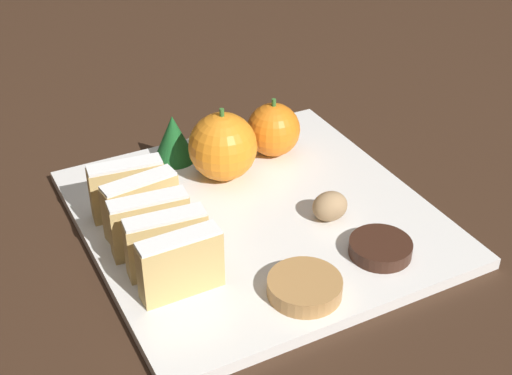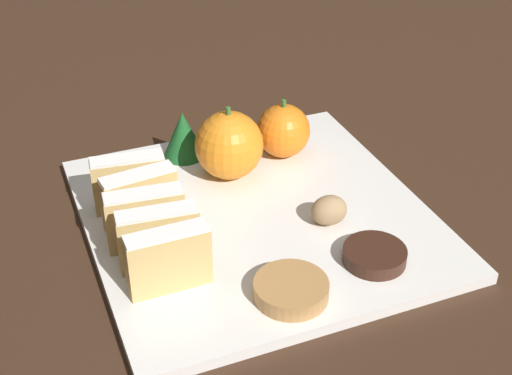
{
  "view_description": "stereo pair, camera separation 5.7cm",
  "coord_description": "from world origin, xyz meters",
  "px_view_note": "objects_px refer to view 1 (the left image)",
  "views": [
    {
      "loc": [
        -0.28,
        -0.53,
        0.43
      ],
      "look_at": [
        0.0,
        0.0,
        0.04
      ],
      "focal_mm": 50.0,
      "sensor_mm": 36.0,
      "label": 1
    },
    {
      "loc": [
        -0.22,
        -0.55,
        0.43
      ],
      "look_at": [
        0.0,
        0.0,
        0.04
      ],
      "focal_mm": 50.0,
      "sensor_mm": 36.0,
      "label": 2
    }
  ],
  "objects_px": {
    "orange_near": "(223,147)",
    "orange_far": "(273,130)",
    "chocolate_cookie": "(380,248)",
    "walnut": "(330,206)"
  },
  "relations": [
    {
      "from": "walnut",
      "to": "chocolate_cookie",
      "type": "distance_m",
      "value": 0.07
    },
    {
      "from": "walnut",
      "to": "chocolate_cookie",
      "type": "height_order",
      "value": "walnut"
    },
    {
      "from": "orange_near",
      "to": "chocolate_cookie",
      "type": "distance_m",
      "value": 0.21
    },
    {
      "from": "chocolate_cookie",
      "to": "orange_far",
      "type": "bearing_deg",
      "value": 89.93
    },
    {
      "from": "orange_far",
      "to": "chocolate_cookie",
      "type": "height_order",
      "value": "orange_far"
    },
    {
      "from": "orange_near",
      "to": "orange_far",
      "type": "xyz_separation_m",
      "value": [
        0.07,
        0.02,
        -0.01
      ]
    },
    {
      "from": "orange_far",
      "to": "orange_near",
      "type": "bearing_deg",
      "value": -165.5
    },
    {
      "from": "orange_near",
      "to": "orange_far",
      "type": "height_order",
      "value": "orange_near"
    },
    {
      "from": "walnut",
      "to": "chocolate_cookie",
      "type": "xyz_separation_m",
      "value": [
        0.01,
        -0.07,
        -0.01
      ]
    },
    {
      "from": "walnut",
      "to": "orange_far",
      "type": "bearing_deg",
      "value": 85.06
    }
  ]
}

